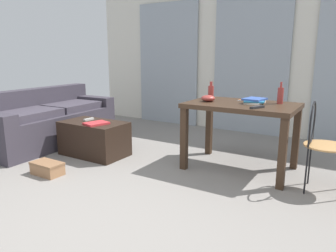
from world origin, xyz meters
TOP-DOWN VIEW (x-y plane):
  - ground_plane at (0.00, 1.38)m, footprint 8.54×8.54m
  - wall_back at (0.00, 3.56)m, footprint 6.07×0.10m
  - curtains at (0.00, 3.47)m, footprint 4.32×0.03m
  - couch at (-2.26, 1.31)m, footprint 0.91×2.00m
  - coffee_table at (-1.28, 1.25)m, footprint 0.84×0.49m
  - craft_table at (0.48, 1.73)m, footprint 1.16×0.77m
  - wire_chair at (1.30, 1.54)m, footprint 0.40×0.40m
  - bottle_near at (0.03, 1.89)m, footprint 0.07×0.07m
  - bottle_far at (0.84, 1.91)m, footprint 0.06×0.06m
  - bowl at (0.11, 1.66)m, footprint 0.16×0.16m
  - book_stack at (0.60, 1.79)m, footprint 0.25×0.30m
  - tv_remote_on_table at (0.72, 1.48)m, footprint 0.11×0.18m
  - scissors at (0.38, 1.95)m, footprint 0.06×0.12m
  - tv_remote_primary at (-1.41, 1.29)m, footprint 0.05×0.15m
  - magazine at (-1.15, 1.16)m, footprint 0.27×0.32m
  - shoebox at (-1.22, 0.47)m, footprint 0.35×0.20m

SIDE VIEW (x-z plane):
  - ground_plane at x=0.00m, z-range 0.00..0.00m
  - shoebox at x=-1.22m, z-range 0.00..0.14m
  - coffee_table at x=-1.28m, z-range 0.00..0.43m
  - couch at x=-2.26m, z-range -0.08..0.71m
  - magazine at x=-1.15m, z-range 0.43..0.46m
  - tv_remote_primary at x=-1.41m, z-range 0.43..0.46m
  - wire_chair at x=1.30m, z-range 0.10..0.96m
  - craft_table at x=0.48m, z-range 0.26..1.01m
  - scissors at x=0.38m, z-range 0.75..0.76m
  - tv_remote_on_table at x=0.72m, z-range 0.75..0.77m
  - book_stack at x=0.60m, z-range 0.75..0.81m
  - bowl at x=0.11m, z-range 0.75..0.82m
  - bottle_near at x=0.03m, z-range 0.73..0.94m
  - bottle_far at x=0.84m, z-range 0.73..0.96m
  - curtains at x=0.00m, z-range 0.00..2.18m
  - wall_back at x=0.00m, z-range 0.00..2.48m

